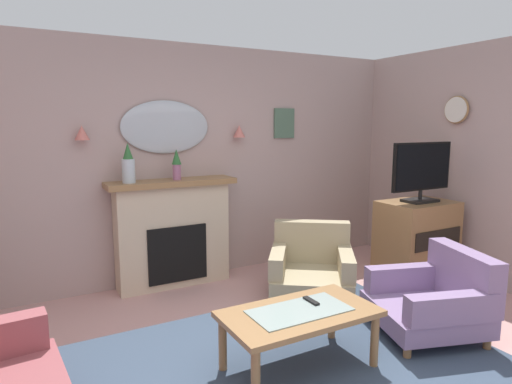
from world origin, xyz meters
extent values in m
cube|color=#B29993|center=(0.00, 2.50, 1.30)|extent=(6.62, 0.10, 2.61)
cube|color=#38475B|center=(0.00, 0.20, 0.01)|extent=(3.20, 2.40, 0.01)
cube|color=beige|center=(-0.16, 2.29, 0.55)|extent=(1.20, 0.28, 1.10)
cube|color=black|center=(-0.16, 2.19, 0.38)|extent=(0.64, 0.12, 0.60)
cube|color=olive|center=(-0.16, 2.27, 1.13)|extent=(1.36, 0.36, 0.06)
cylinder|color=silver|center=(-0.61, 2.25, 1.28)|extent=(0.13, 0.13, 0.24)
cone|color=#2D6633|center=(-0.61, 2.25, 1.48)|extent=(0.10, 0.10, 0.16)
cylinder|color=#9E6084|center=(-0.11, 2.25, 1.24)|extent=(0.09, 0.09, 0.16)
cone|color=#2D6633|center=(-0.11, 2.25, 1.40)|extent=(0.10, 0.10, 0.16)
ellipsoid|color=#B2BCC6|center=(-0.16, 2.42, 1.71)|extent=(0.96, 0.06, 0.56)
cone|color=#D17066|center=(-1.01, 2.37, 1.66)|extent=(0.14, 0.14, 0.14)
cone|color=#D17066|center=(0.69, 2.37, 1.66)|extent=(0.14, 0.14, 0.14)
cylinder|color=silver|center=(2.77, 1.10, 1.90)|extent=(0.04, 0.28, 0.28)
torus|color=olive|center=(2.77, 1.10, 1.90)|extent=(0.03, 0.31, 0.31)
cube|color=#4C6B56|center=(1.34, 2.43, 1.75)|extent=(0.28, 0.03, 0.36)
cube|color=olive|center=(0.09, 0.24, 0.42)|extent=(1.10, 0.60, 0.04)
cube|color=#8C9E99|center=(0.09, 0.24, 0.44)|extent=(0.72, 0.36, 0.01)
cylinder|color=olive|center=(-0.40, 0.00, 0.20)|extent=(0.06, 0.06, 0.40)
cylinder|color=olive|center=(0.58, 0.00, 0.20)|extent=(0.06, 0.06, 0.40)
cylinder|color=olive|center=(-0.40, 0.48, 0.20)|extent=(0.06, 0.06, 0.40)
cylinder|color=olive|center=(0.58, 0.48, 0.20)|extent=(0.06, 0.06, 0.40)
cube|color=black|center=(0.25, 0.32, 0.45)|extent=(0.04, 0.16, 0.02)
cylinder|color=olive|center=(-1.52, 0.92, 0.05)|extent=(0.07, 0.07, 0.10)
cube|color=gray|center=(1.31, 0.18, 0.18)|extent=(1.01, 1.01, 0.16)
cube|color=gray|center=(1.64, 0.08, 0.48)|extent=(0.40, 0.81, 0.45)
cube|color=gray|center=(1.42, 0.50, 0.37)|extent=(0.73, 0.36, 0.22)
cube|color=gray|center=(1.21, -0.14, 0.37)|extent=(0.73, 0.36, 0.22)
cylinder|color=olive|center=(1.10, 0.61, 0.05)|extent=(0.06, 0.06, 0.10)
cylinder|color=olive|center=(0.88, -0.04, 0.05)|extent=(0.06, 0.06, 0.10)
cylinder|color=olive|center=(1.74, 0.40, 0.05)|extent=(0.06, 0.06, 0.10)
cylinder|color=olive|center=(1.53, -0.25, 0.05)|extent=(0.06, 0.06, 0.10)
cube|color=tan|center=(0.96, 1.29, 0.18)|extent=(1.12, 1.12, 0.16)
cube|color=tan|center=(1.16, 1.57, 0.48)|extent=(0.74, 0.60, 0.45)
cube|color=tan|center=(0.68, 1.49, 0.37)|extent=(0.53, 0.67, 0.22)
cube|color=tan|center=(1.24, 1.09, 0.37)|extent=(0.53, 0.67, 0.22)
cylinder|color=olive|center=(0.49, 1.21, 0.05)|extent=(0.06, 0.06, 0.10)
cylinder|color=olive|center=(1.04, 0.82, 0.05)|extent=(0.06, 0.06, 0.10)
cylinder|color=olive|center=(0.88, 1.76, 0.05)|extent=(0.06, 0.06, 0.10)
cylinder|color=olive|center=(1.43, 1.37, 0.05)|extent=(0.06, 0.06, 0.10)
cube|color=olive|center=(2.26, 1.11, 0.45)|extent=(0.80, 0.56, 0.90)
cube|color=black|center=(2.26, 0.83, 0.54)|extent=(0.68, 0.02, 0.20)
cube|color=black|center=(2.26, 1.09, 0.92)|extent=(0.36, 0.24, 0.03)
cylinder|color=black|center=(2.26, 1.09, 0.98)|extent=(0.04, 0.04, 0.10)
cube|color=black|center=(2.26, 1.09, 1.29)|extent=(0.84, 0.04, 0.52)
cube|color=black|center=(2.26, 1.07, 1.29)|extent=(0.80, 0.01, 0.48)
camera|label=1|loc=(-1.59, -2.17, 1.75)|focal=30.72mm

